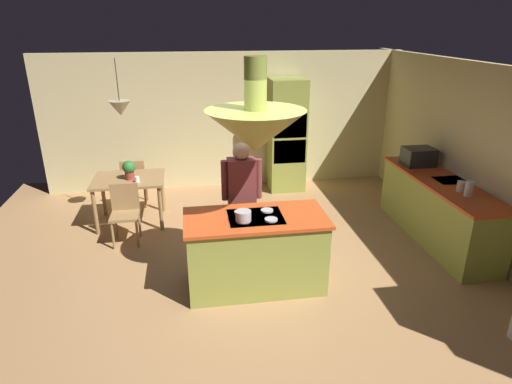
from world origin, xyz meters
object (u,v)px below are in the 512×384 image
oven_tower (287,136)px  potted_plant_on_table (129,169)px  microwave_on_counter (418,157)px  chair_by_back_wall (134,180)px  canister_flour (469,189)px  canister_sugar (461,186)px  dining_table (129,184)px  cooking_pot_on_cooktop (243,216)px  chair_facing_island (125,209)px  cup_on_table (137,179)px  kitchen_island (256,251)px  person_at_island (242,195)px

oven_tower → potted_plant_on_table: (-2.76, -1.20, -0.12)m
microwave_on_counter → chair_by_back_wall: bearing=165.0°
canister_flour → canister_sugar: bearing=90.0°
dining_table → chair_by_back_wall: 0.66m
dining_table → cooking_pot_on_cooktop: size_ratio=6.06×
oven_tower → potted_plant_on_table: oven_tower is taller
potted_plant_on_table → canister_sugar: bearing=-20.3°
oven_tower → chair_facing_island: (-2.80, -1.79, -0.55)m
cup_on_table → cooking_pot_on_cooktop: 2.45m
oven_tower → microwave_on_counter: oven_tower is taller
kitchen_island → person_at_island: person_at_island is taller
dining_table → canister_flour: size_ratio=5.39×
dining_table → chair_by_back_wall: size_ratio=1.25×
microwave_on_counter → dining_table: bearing=172.8°
dining_table → potted_plant_on_table: size_ratio=3.63×
canister_flour → microwave_on_counter: microwave_on_counter is taller
cup_on_table → potted_plant_on_table: bearing=127.9°
oven_tower → dining_table: (-2.80, -1.14, -0.39)m
kitchen_island → potted_plant_on_table: size_ratio=5.60×
canister_flour → cooking_pot_on_cooktop: (-3.00, -0.33, -0.02)m
person_at_island → canister_flour: person_at_island is taller
dining_table → person_at_island: bearing=-41.1°
potted_plant_on_table → canister_sugar: size_ratio=2.14×
chair_facing_island → cooking_pot_on_cooktop: size_ratio=4.83×
kitchen_island → cooking_pot_on_cooktop: (-0.16, -0.13, 0.54)m
microwave_on_counter → cooking_pot_on_cooktop: (-3.00, -1.65, -0.06)m
canister_sugar → microwave_on_counter: 1.15m
chair_facing_island → kitchen_island: bearing=-40.6°
person_at_island → microwave_on_counter: size_ratio=3.57×
kitchen_island → cooking_pot_on_cooktop: cooking_pot_on_cooktop is taller
canister_sugar → cooking_pot_on_cooktop: 3.04m
person_at_island → canister_sugar: size_ratio=11.69×
chair_facing_island → potted_plant_on_table: size_ratio=2.90×
chair_by_back_wall → cup_on_table: bearing=100.5°
cooking_pot_on_cooktop → dining_table: bearing=124.6°
person_at_island → canister_flour: size_ratio=8.11×
person_at_island → chair_facing_island: 1.85m
canister_sugar → kitchen_island: bearing=-172.4°
chair_facing_island → potted_plant_on_table: 0.73m
potted_plant_on_table → microwave_on_counter: (4.50, -0.52, 0.14)m
person_at_island → potted_plant_on_table: size_ratio=5.47×
potted_plant_on_table → dining_table: bearing=124.0°
dining_table → chair_by_back_wall: bearing=90.0°
person_at_island → potted_plant_on_table: bearing=139.3°
chair_by_back_wall → cooking_pot_on_cooktop: size_ratio=4.83×
chair_facing_island → canister_flour: size_ratio=4.30×
oven_tower → chair_facing_island: 3.37m
chair_by_back_wall → cooking_pot_on_cooktop: 3.30m
chair_by_back_wall → cup_on_table: chair_by_back_wall is taller
chair_by_back_wall → canister_sugar: (4.54, -2.37, 0.50)m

